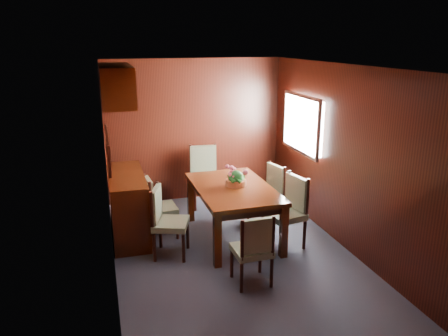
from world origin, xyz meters
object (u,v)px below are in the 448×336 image
object	(u,v)px
chair_head	(254,246)
flower_centerpiece	(236,175)
chair_right_near	(289,207)
dining_table	(233,194)
sideboard	(128,205)
chair_left_near	(165,218)

from	to	relation	value
chair_head	flower_centerpiece	xyz separation A→B (m)	(0.20, 1.30, 0.42)
chair_right_near	flower_centerpiece	size ratio (longest dim) A/B	3.27
dining_table	chair_right_near	world-z (taller)	chair_right_near
dining_table	flower_centerpiece	bearing A→B (deg)	30.48
flower_centerpiece	sideboard	bearing A→B (deg)	161.99
sideboard	chair_right_near	xyz separation A→B (m)	(2.05, -0.94, 0.10)
chair_left_near	chair_head	world-z (taller)	chair_left_near
chair_left_near	chair_head	bearing A→B (deg)	58.93
dining_table	chair_right_near	distance (m)	0.79
sideboard	dining_table	world-z (taller)	sideboard
sideboard	dining_table	bearing A→B (deg)	-19.71
chair_right_near	dining_table	bearing A→B (deg)	44.77
chair_head	flower_centerpiece	distance (m)	1.38
chair_head	flower_centerpiece	size ratio (longest dim) A/B	2.89
chair_left_near	flower_centerpiece	size ratio (longest dim) A/B	3.11
sideboard	flower_centerpiece	world-z (taller)	flower_centerpiece
sideboard	chair_left_near	world-z (taller)	chair_left_near
sideboard	flower_centerpiece	xyz separation A→B (m)	(1.45, -0.47, 0.45)
chair_right_near	chair_head	bearing A→B (deg)	124.72
chair_left_near	flower_centerpiece	distance (m)	1.14
chair_head	flower_centerpiece	bearing A→B (deg)	79.78
chair_right_near	chair_head	size ratio (longest dim) A/B	1.13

